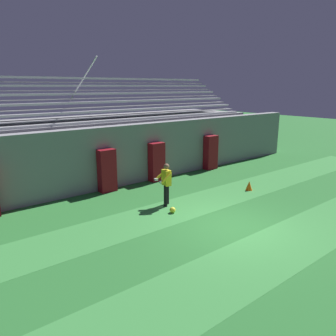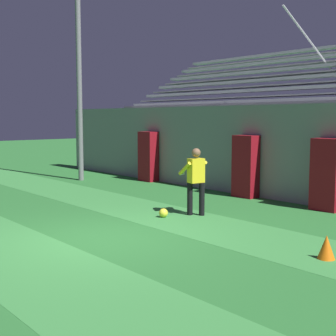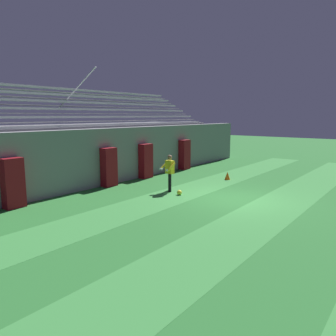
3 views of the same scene
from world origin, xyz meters
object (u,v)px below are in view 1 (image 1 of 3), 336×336
at_px(padding_pillar_gate_left, 107,171).
at_px(padding_pillar_far_right, 211,152).
at_px(padding_pillar_gate_right, 157,162).
at_px(traffic_cone, 249,186).
at_px(soccer_ball, 173,210).
at_px(goalkeeper, 166,182).

xyz_separation_m(padding_pillar_gate_left, padding_pillar_far_right, (6.48, 0.00, 0.00)).
height_order(padding_pillar_gate_right, traffic_cone, padding_pillar_gate_right).
bearing_deg(padding_pillar_gate_right, soccer_ball, -119.10).
relative_size(padding_pillar_gate_left, padding_pillar_far_right, 1.00).
distance_m(padding_pillar_far_right, goalkeeper, 6.32).
bearing_deg(padding_pillar_gate_left, padding_pillar_far_right, 0.00).
relative_size(padding_pillar_far_right, goalkeeper, 1.13).
height_order(padding_pillar_far_right, traffic_cone, padding_pillar_far_right).
distance_m(padding_pillar_gate_right, traffic_cone, 4.52).
bearing_deg(padding_pillar_gate_left, soccer_ball, -80.85).
bearing_deg(padding_pillar_gate_right, padding_pillar_far_right, 0.00).
xyz_separation_m(goalkeeper, traffic_cone, (4.08, -0.83, -0.74)).
distance_m(padding_pillar_gate_left, goalkeeper, 3.14).
bearing_deg(soccer_ball, padding_pillar_far_right, 32.79).
bearing_deg(traffic_cone, goalkeeper, 168.53).
bearing_deg(traffic_cone, padding_pillar_gate_left, 142.55).
relative_size(padding_pillar_gate_right, traffic_cone, 4.48).
height_order(padding_pillar_gate_left, padding_pillar_far_right, same).
xyz_separation_m(padding_pillar_gate_right, padding_pillar_far_right, (3.76, 0.00, 0.00)).
height_order(padding_pillar_gate_right, padding_pillar_far_right, same).
distance_m(padding_pillar_gate_left, traffic_cone, 6.34).
height_order(goalkeeper, traffic_cone, goalkeeper).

